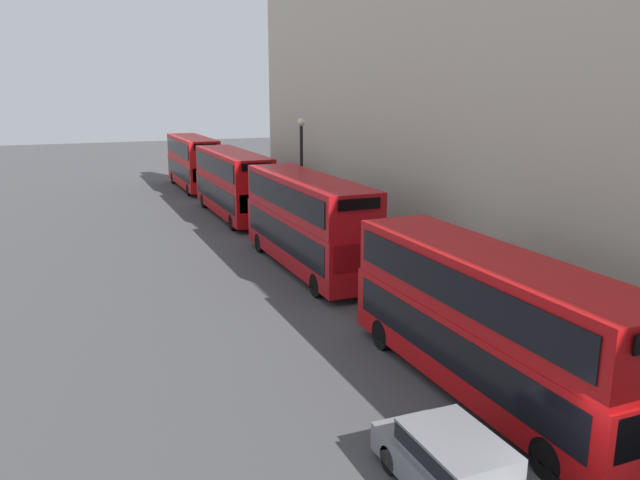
{
  "coord_description": "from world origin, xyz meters",
  "views": [
    {
      "loc": [
        -8.84,
        -7.24,
        8.39
      ],
      "look_at": [
        0.48,
        15.23,
        2.5
      ],
      "focal_mm": 35.0,
      "sensor_mm": 36.0,
      "label": 1
    }
  ],
  "objects": [
    {
      "name": "bus_leading",
      "position": [
        1.6,
        5.92,
        2.26
      ],
      "size": [
        2.59,
        10.92,
        4.08
      ],
      "color": "#B20C0F",
      "rests_on": "ground"
    },
    {
      "name": "bus_second_in_queue",
      "position": [
        1.6,
        19.51,
        2.45
      ],
      "size": [
        2.59,
        11.16,
        4.45
      ],
      "color": "#A80F14",
      "rests_on": "ground"
    },
    {
      "name": "bus_third_in_queue",
      "position": [
        1.6,
        33.19,
        2.41
      ],
      "size": [
        2.59,
        11.35,
        4.37
      ],
      "color": "#B20C0F",
      "rests_on": "ground"
    },
    {
      "name": "bus_trailing",
      "position": [
        1.6,
        46.5,
        2.44
      ],
      "size": [
        2.59,
        10.59,
        4.43
      ],
      "color": "red",
      "rests_on": "ground"
    },
    {
      "name": "car_dark_sedan",
      "position": [
        -1.8,
        2.26,
        0.74
      ],
      "size": [
        1.85,
        4.37,
        1.39
      ],
      "color": "slate",
      "rests_on": "ground"
    },
    {
      "name": "street_lamp",
      "position": [
        3.77,
        25.91,
        4.18
      ],
      "size": [
        0.44,
        0.44,
        6.82
      ],
      "color": "black",
      "rests_on": "ground"
    },
    {
      "name": "pedestrian",
      "position": [
        3.95,
        26.45,
        0.74
      ],
      "size": [
        0.36,
        0.36,
        1.62
      ],
      "color": "#334C6B",
      "rests_on": "ground"
    }
  ]
}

